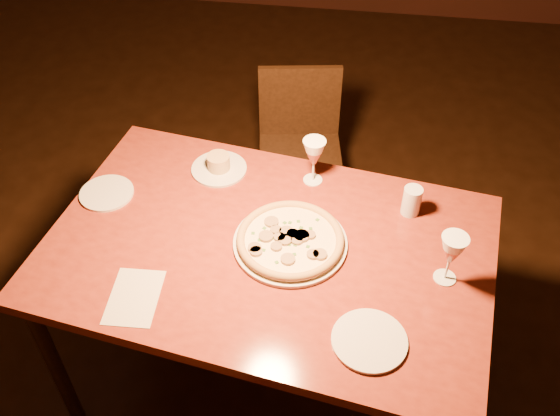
# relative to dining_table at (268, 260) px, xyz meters

# --- Properties ---
(dining_table) EXTENTS (1.56, 1.13, 0.77)m
(dining_table) POSITION_rel_dining_table_xyz_m (0.00, 0.00, 0.00)
(dining_table) COLOR maroon
(dining_table) RESTS_ON floor
(chair_far) EXTENTS (0.44, 0.44, 0.79)m
(chair_far) POSITION_rel_dining_table_xyz_m (-0.00, 0.96, -0.26)
(chair_far) COLOR black
(chair_far) RESTS_ON floor
(pizza_plate) EXTENTS (0.37, 0.37, 0.04)m
(pizza_plate) POSITION_rel_dining_table_xyz_m (0.07, 0.02, 0.09)
(pizza_plate) COLOR silver
(pizza_plate) RESTS_ON dining_table
(ramekin_saucer) EXTENTS (0.20, 0.20, 0.06)m
(ramekin_saucer) POSITION_rel_dining_table_xyz_m (-0.24, 0.35, 0.09)
(ramekin_saucer) COLOR silver
(ramekin_saucer) RESTS_ON dining_table
(wine_glass_far) EXTENTS (0.08, 0.08, 0.18)m
(wine_glass_far) POSITION_rel_dining_table_xyz_m (0.11, 0.34, 0.16)
(wine_glass_far) COLOR #B3584A
(wine_glass_far) RESTS_ON dining_table
(wine_glass_right) EXTENTS (0.08, 0.08, 0.18)m
(wine_glass_right) POSITION_rel_dining_table_xyz_m (0.56, -0.06, 0.16)
(wine_glass_right) COLOR #B3584A
(wine_glass_right) RESTS_ON dining_table
(water_tumbler) EXTENTS (0.06, 0.06, 0.11)m
(water_tumbler) POSITION_rel_dining_table_xyz_m (0.46, 0.23, 0.12)
(water_tumbler) COLOR silver
(water_tumbler) RESTS_ON dining_table
(side_plate_left) EXTENTS (0.19, 0.19, 0.01)m
(side_plate_left) POSITION_rel_dining_table_xyz_m (-0.60, 0.16, 0.07)
(side_plate_left) COLOR silver
(side_plate_left) RESTS_ON dining_table
(side_plate_near) EXTENTS (0.22, 0.22, 0.01)m
(side_plate_near) POSITION_rel_dining_table_xyz_m (0.34, -0.32, 0.07)
(side_plate_near) COLOR silver
(side_plate_near) RESTS_ON dining_table
(menu_card) EXTENTS (0.16, 0.22, 0.00)m
(menu_card) POSITION_rel_dining_table_xyz_m (-0.37, -0.26, 0.07)
(menu_card) COLOR beige
(menu_card) RESTS_ON dining_table
(pendant_light) EXTENTS (0.12, 0.12, 0.12)m
(pendant_light) POSITION_rel_dining_table_xyz_m (-0.00, 0.00, 0.88)
(pendant_light) COLOR #FF9747
(pendant_light) RESTS_ON ceiling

